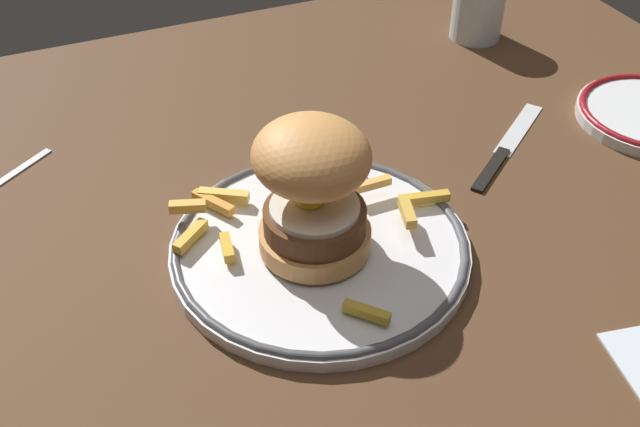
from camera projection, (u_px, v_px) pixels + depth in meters
ground_plane at (338, 289)px, 65.00cm from camera, size 112.93×102.55×4.00cm
dinner_plate at (320, 247)px, 64.94cm from camera, size 26.00×26.00×1.60cm
burger at (313, 186)px, 60.78cm from camera, size 11.55×11.89×11.45cm
fries_pile at (294, 208)px, 66.84cm from camera, size 25.22×22.65×1.89cm
water_glass at (478, 10)px, 94.84cm from camera, size 6.54×6.54×8.51cm
knife at (503, 151)px, 76.99cm from camera, size 15.34×11.94×0.70cm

